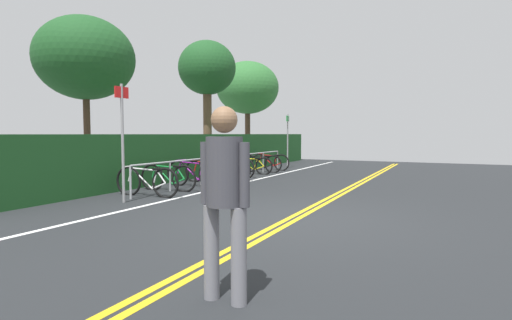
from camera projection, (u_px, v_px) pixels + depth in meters
The scene contains 21 objects.
ground_plane at pixel (295, 219), 7.03m from camera, with size 31.57×13.76×0.05m, color #232628.
centre_line_yellow_inner at pixel (299, 218), 7.00m from camera, with size 28.42×0.10×0.00m, color gold.
centre_line_yellow_outer at pixel (290, 217), 7.07m from camera, with size 28.42×0.10×0.00m, color gold.
bike_lane_stripe_white at pixel (152, 204), 8.44m from camera, with size 28.42×0.12×0.00m, color white.
bike_rack at pixel (226, 162), 12.85m from camera, with size 8.57×0.05×0.78m.
bicycle_0 at pixel (147, 182), 9.45m from camera, with size 0.46×1.80×0.75m.
bicycle_1 at pixel (168, 178), 10.37m from camera, with size 0.46×1.70×0.74m.
bicycle_2 at pixel (194, 174), 11.21m from camera, with size 0.46×1.85×0.78m.
bicycle_3 at pixel (208, 172), 12.11m from camera, with size 0.46×1.76×0.72m.
bicycle_4 at pixel (226, 169), 12.77m from camera, with size 0.46×1.70×0.77m.
bicycle_5 at pixel (237, 167), 13.83m from camera, with size 0.56×1.57×0.68m.
bicycle_6 at pixel (250, 166), 14.68m from camera, with size 0.55×1.71×0.68m.
bicycle_7 at pixel (261, 164), 15.44m from camera, with size 0.46×1.69×0.72m.
bicycle_8 at pixel (270, 162), 16.36m from camera, with size 0.46×1.70×0.71m.
pedestrian at pixel (225, 190), 3.47m from camera, with size 0.32×0.49×1.72m.
sign_post_near at pixel (122, 132), 8.52m from camera, with size 0.36×0.06×2.54m.
sign_post_far at pixel (288, 136), 17.20m from camera, with size 0.36×0.07×2.32m.
hedge_backdrop at pixel (209, 154), 14.89m from camera, with size 17.52×1.02×1.47m, color #1C4C21.
tree_mid at pixel (85, 59), 12.40m from camera, with size 3.02×3.02×5.10m.
tree_far_right at pixel (207, 70), 16.33m from camera, with size 2.35×2.35×5.28m.
tree_extra at pixel (248, 88), 22.18m from camera, with size 3.47×3.47×5.49m.
Camera 1 is at (-6.54, -2.45, 1.48)m, focal length 28.02 mm.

